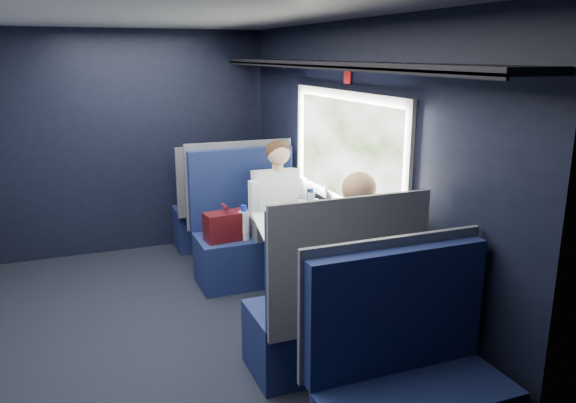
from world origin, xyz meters
name	(u,v)px	position (x,y,z in m)	size (l,w,h in m)	color
ground	(177,334)	(0.00, 0.00, -0.01)	(2.80, 4.20, 0.01)	black
room_shell	(170,140)	(0.02, 0.00, 1.48)	(3.00, 4.40, 2.40)	black
table	(304,235)	(1.03, 0.00, 0.66)	(0.62, 1.00, 0.74)	#54565E
seat_bay_near	(247,235)	(0.84, 0.87, 0.42)	(1.04, 0.62, 1.26)	#0D153D
seat_bay_far	(330,314)	(0.85, -0.87, 0.41)	(1.04, 0.62, 1.26)	#0D153D
seat_row_front	(223,211)	(0.85, 1.80, 0.41)	(1.04, 0.51, 1.16)	#0D153D
seat_row_back	(409,391)	(0.85, -1.80, 0.41)	(1.04, 0.51, 1.16)	#0D153D
man	(280,206)	(1.10, 0.70, 0.72)	(0.53, 0.56, 1.32)	black
woman	(353,255)	(1.10, -0.71, 0.73)	(0.53, 0.56, 1.32)	black
papers	(297,229)	(0.95, -0.07, 0.74)	(0.59, 0.85, 0.01)	white
laptop	(323,211)	(1.25, 0.11, 0.81)	(0.33, 0.37, 0.24)	silver
bottle_small	(311,202)	(1.25, 0.34, 0.83)	(0.06, 0.06, 0.21)	silver
cup	(315,204)	(1.33, 0.44, 0.78)	(0.06, 0.06, 0.08)	white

